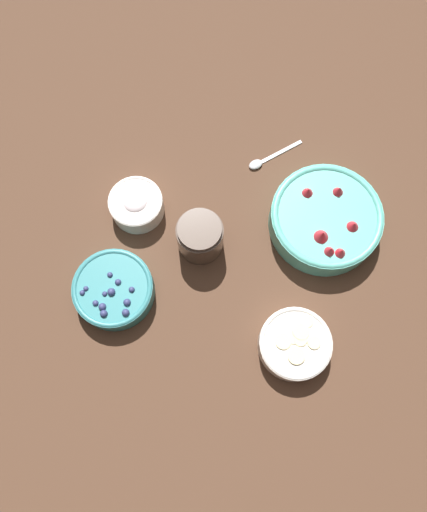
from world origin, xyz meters
The scene contains 7 objects.
ground_plane centered at (0.00, 0.00, 0.00)m, with size 4.00×4.00×0.00m, color #4C3323.
bowl_strawberries centered at (-0.25, -0.05, 0.04)m, with size 0.23×0.23×0.08m.
bowl_blueberries centered at (0.21, 0.01, 0.03)m, with size 0.16×0.16×0.05m.
bowl_bananas centered at (-0.12, 0.19, 0.03)m, with size 0.14×0.14×0.05m.
bowl_cream centered at (0.14, -0.17, 0.03)m, with size 0.11×0.11×0.06m.
jar_chocolate centered at (0.02, -0.06, 0.04)m, with size 0.10×0.10×0.09m.
spoon centered at (-0.16, -0.23, 0.00)m, with size 0.14×0.06×0.01m.
Camera 1 is at (0.06, 0.28, 1.01)m, focal length 35.00 mm.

